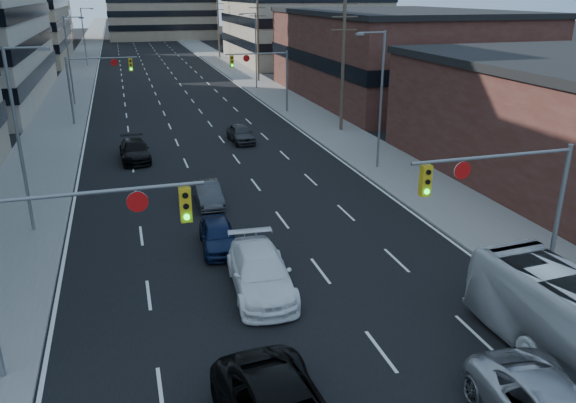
{
  "coord_description": "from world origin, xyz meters",
  "views": [
    {
      "loc": [
        -5.63,
        -8.22,
        11.21
      ],
      "look_at": [
        1.22,
        14.95,
        2.2
      ],
      "focal_mm": 35.0,
      "sensor_mm": 36.0,
      "label": 1
    }
  ],
  "objects": [
    {
      "name": "office_right_far",
      "position": [
        25.0,
        88.0,
        7.0
      ],
      "size": [
        22.0,
        28.0,
        14.0
      ],
      "primitive_type": "cube",
      "color": "gray",
      "rests_on": "ground"
    },
    {
      "name": "sedan_grey_right",
      "position": [
        3.15,
        34.8,
        0.7
      ],
      "size": [
        1.86,
        4.2,
        1.4
      ],
      "primitive_type": "imported",
      "rotation": [
        0.0,
        0.0,
        0.05
      ],
      "color": "#2D2D2F",
      "rests_on": "ground"
    },
    {
      "name": "sedan_black_far",
      "position": [
        -5.14,
        31.81,
        0.7
      ],
      "size": [
        2.18,
        4.94,
        1.41
      ],
      "primitive_type": "imported",
      "rotation": [
        0.0,
        0.0,
        0.04
      ],
      "color": "black",
      "rests_on": "ground"
    },
    {
      "name": "signal_far_right",
      "position": [
        7.68,
        45.0,
        4.3
      ],
      "size": [
        6.09,
        0.33,
        6.0
      ],
      "color": "slate",
      "rests_on": "ground"
    },
    {
      "name": "utility_pole_midblock",
      "position": [
        12.2,
        66.0,
        5.78
      ],
      "size": [
        2.2,
        0.28,
        11.0
      ],
      "color": "#4C3D2D",
      "rests_on": "ground"
    },
    {
      "name": "signal_near_right",
      "position": [
        7.45,
        8.0,
        4.33
      ],
      "size": [
        6.59,
        0.33,
        6.0
      ],
      "color": "slate",
      "rests_on": "ground"
    },
    {
      "name": "streetlight_left_mid",
      "position": [
        -10.34,
        55.0,
        5.05
      ],
      "size": [
        2.03,
        0.22,
        9.0
      ],
      "color": "slate",
      "rests_on": "ground"
    },
    {
      "name": "sedan_grey_center",
      "position": [
        -1.56,
        21.47,
        0.63
      ],
      "size": [
        1.38,
        3.86,
        1.27
      ],
      "primitive_type": "imported",
      "rotation": [
        0.0,
        0.0,
        0.01
      ],
      "color": "#343436",
      "rests_on": "ground"
    },
    {
      "name": "signal_near_left",
      "position": [
        -7.45,
        8.0,
        4.33
      ],
      "size": [
        6.59,
        0.33,
        6.0
      ],
      "color": "slate",
      "rests_on": "ground"
    },
    {
      "name": "utility_pole_block",
      "position": [
        12.2,
        36.0,
        5.78
      ],
      "size": [
        2.2,
        0.28,
        11.0
      ],
      "color": "#4C3D2D",
      "rests_on": "ground"
    },
    {
      "name": "utility_pole_distant",
      "position": [
        12.2,
        96.0,
        5.78
      ],
      "size": [
        2.2,
        0.28,
        11.0
      ],
      "color": "#4C3D2D",
      "rests_on": "ground"
    },
    {
      "name": "streetlight_left_near",
      "position": [
        -10.34,
        20.0,
        5.05
      ],
      "size": [
        2.03,
        0.22,
        9.0
      ],
      "color": "slate",
      "rests_on": "ground"
    },
    {
      "name": "sidewalk_left",
      "position": [
        -11.5,
        130.0,
        0.07
      ],
      "size": [
        5.0,
        300.0,
        0.15
      ],
      "primitive_type": "cube",
      "color": "slate",
      "rests_on": "ground"
    },
    {
      "name": "sedan_blue",
      "position": [
        -2.0,
        15.53,
        0.67
      ],
      "size": [
        1.82,
        4.02,
        1.34
      ],
      "primitive_type": "imported",
      "rotation": [
        0.0,
        0.0,
        -0.06
      ],
      "color": "#0E1A3A",
      "rests_on": "ground"
    },
    {
      "name": "signal_far_left",
      "position": [
        -7.68,
        45.0,
        4.3
      ],
      "size": [
        6.09,
        0.33,
        6.0
      ],
      "color": "slate",
      "rests_on": "ground"
    },
    {
      "name": "sidewalk_right",
      "position": [
        11.5,
        130.0,
        0.07
      ],
      "size": [
        5.0,
        300.0,
        0.15
      ],
      "primitive_type": "cube",
      "color": "slate",
      "rests_on": "ground"
    },
    {
      "name": "streetlight_right_far",
      "position": [
        10.34,
        60.0,
        5.05
      ],
      "size": [
        2.03,
        0.22,
        9.0
      ],
      "color": "slate",
      "rests_on": "ground"
    },
    {
      "name": "bg_block_right",
      "position": [
        32.0,
        130.0,
        6.0
      ],
      "size": [
        22.0,
        22.0,
        12.0
      ],
      "primitive_type": "cube",
      "color": "gray",
      "rests_on": "ground"
    },
    {
      "name": "road_surface",
      "position": [
        0.0,
        130.0,
        0.01
      ],
      "size": [
        18.0,
        300.0,
        0.02
      ],
      "primitive_type": "cube",
      "color": "black",
      "rests_on": "ground"
    },
    {
      "name": "storefront_right_mid",
      "position": [
        24.0,
        50.0,
        4.5
      ],
      "size": [
        20.0,
        30.0,
        9.0
      ],
      "primitive_type": "cube",
      "color": "#472119",
      "rests_on": "ground"
    },
    {
      "name": "streetlight_right_near",
      "position": [
        10.34,
        25.0,
        5.05
      ],
      "size": [
        2.03,
        0.22,
        9.0
      ],
      "color": "slate",
      "rests_on": "ground"
    },
    {
      "name": "streetlight_left_far",
      "position": [
        -10.34,
        90.0,
        5.05
      ],
      "size": [
        2.03,
        0.22,
        9.0
      ],
      "color": "slate",
      "rests_on": "ground"
    },
    {
      "name": "white_van",
      "position": [
        -1.05,
        11.11,
        0.81
      ],
      "size": [
        2.64,
        5.71,
        1.62
      ],
      "primitive_type": "imported",
      "rotation": [
        0.0,
        0.0,
        -0.07
      ],
      "color": "white",
      "rests_on": "ground"
    }
  ]
}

